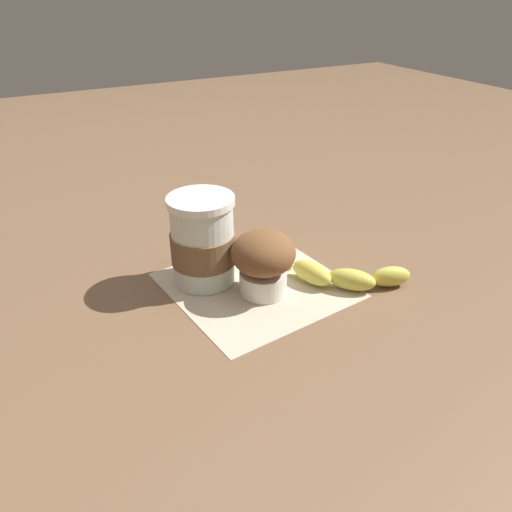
{
  "coord_description": "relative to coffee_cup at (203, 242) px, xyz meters",
  "views": [
    {
      "loc": [
        -0.28,
        -0.53,
        0.39
      ],
      "look_at": [
        0.0,
        0.0,
        0.05
      ],
      "focal_mm": 35.0,
      "sensor_mm": 36.0,
      "label": 1
    }
  ],
  "objects": [
    {
      "name": "muffin",
      "position": [
        0.06,
        -0.07,
        -0.01
      ],
      "size": [
        0.09,
        0.09,
        0.09
      ],
      "color": "white",
      "rests_on": "paper_napkin"
    },
    {
      "name": "coffee_cup",
      "position": [
        0.0,
        0.0,
        0.0
      ],
      "size": [
        0.09,
        0.09,
        0.13
      ],
      "color": "silver",
      "rests_on": "paper_napkin"
    },
    {
      "name": "ground_plane",
      "position": [
        0.06,
        -0.05,
        -0.06
      ],
      "size": [
        3.0,
        3.0,
        0.0
      ],
      "primitive_type": "plane",
      "color": "brown"
    },
    {
      "name": "banana",
      "position": [
        0.16,
        -0.09,
        -0.05
      ],
      "size": [
        0.16,
        0.17,
        0.03
      ],
      "color": "#D6CC4C",
      "rests_on": "paper_napkin"
    },
    {
      "name": "paper_napkin",
      "position": [
        0.06,
        -0.05,
        -0.06
      ],
      "size": [
        0.25,
        0.25,
        0.0
      ],
      "primitive_type": "cube",
      "rotation": [
        0.0,
        0.0,
        0.11
      ],
      "color": "beige",
      "rests_on": "ground_plane"
    }
  ]
}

